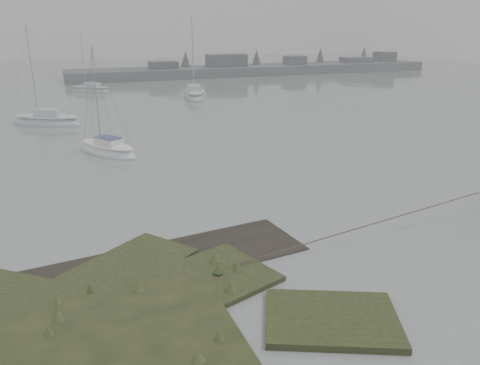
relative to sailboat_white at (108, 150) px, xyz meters
name	(u,v)px	position (x,y,z in m)	size (l,w,h in m)	color
ground	(129,120)	(2.96, 10.53, -0.21)	(160.00, 160.00, 0.00)	slate
far_shoreline	(264,69)	(29.81, 42.42, 0.64)	(60.00, 8.00, 4.15)	#4C4F51
sailboat_white	(108,150)	(0.00, 0.00, 0.00)	(3.90, 5.00, 6.89)	white
sailboat_far_a	(48,122)	(-3.39, 10.84, 0.04)	(5.94, 4.61, 8.17)	silver
sailboat_far_b	(194,95)	(11.58, 20.60, 0.07)	(3.64, 6.92, 9.31)	#AEB4B9
sailboat_far_c	(91,90)	(1.49, 29.58, 0.01)	(5.08, 4.68, 7.36)	#B6BAC0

